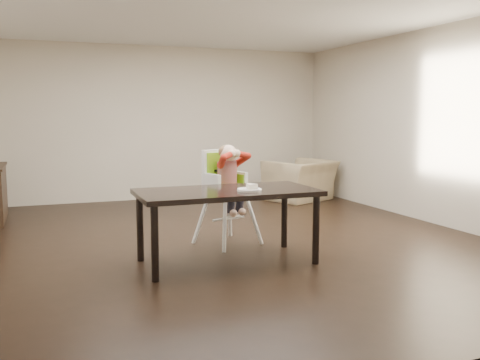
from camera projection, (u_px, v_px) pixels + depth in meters
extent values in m
plane|color=black|center=(230.00, 240.00, 6.42)|extent=(7.00, 7.00, 0.00)
cube|color=#BDB29D|center=(163.00, 123.00, 9.51)|extent=(6.00, 0.02, 2.70)
cube|color=#BDB29D|center=(438.00, 142.00, 3.01)|extent=(6.00, 0.02, 2.70)
cube|color=#BDB29D|center=(435.00, 126.00, 7.32)|extent=(0.02, 7.00, 2.70)
cube|color=white|center=(229.00, 9.00, 6.10)|extent=(6.00, 7.00, 0.02)
cube|color=black|center=(227.00, 192.00, 5.39)|extent=(1.80, 0.90, 0.05)
cylinder|color=black|center=(155.00, 244.00, 4.80)|extent=(0.07, 0.07, 0.70)
cylinder|color=black|center=(316.00, 230.00, 5.38)|extent=(0.07, 0.07, 0.70)
cylinder|color=black|center=(140.00, 228.00, 5.49)|extent=(0.07, 0.07, 0.70)
cylinder|color=black|center=(284.00, 217.00, 6.07)|extent=(0.07, 0.07, 0.70)
cylinder|color=white|center=(225.00, 223.00, 5.92)|extent=(0.06, 0.06, 0.62)
cylinder|color=white|center=(254.00, 218.00, 6.21)|extent=(0.06, 0.06, 0.62)
cylinder|color=white|center=(201.00, 217.00, 6.25)|extent=(0.06, 0.06, 0.62)
cylinder|color=white|center=(230.00, 213.00, 6.54)|extent=(0.06, 0.06, 0.62)
cube|color=white|center=(227.00, 192.00, 6.19)|extent=(0.55, 0.52, 0.05)
cube|color=#7BBA17|center=(227.00, 188.00, 6.19)|extent=(0.44, 0.43, 0.03)
cube|color=white|center=(218.00, 169.00, 6.29)|extent=(0.43, 0.20, 0.46)
cube|color=#7BBA17|center=(220.00, 170.00, 6.27)|extent=(0.36, 0.15, 0.42)
cube|color=black|center=(219.00, 171.00, 6.16)|extent=(0.10, 0.20, 0.02)
cube|color=black|center=(229.00, 170.00, 6.25)|extent=(0.10, 0.20, 0.02)
cylinder|color=#A32012|center=(227.00, 174.00, 6.17)|extent=(0.32, 0.32, 0.30)
sphere|color=beige|center=(228.00, 154.00, 6.12)|extent=(0.25, 0.25, 0.20)
ellipsoid|color=brown|center=(227.00, 152.00, 6.14)|extent=(0.26, 0.25, 0.15)
sphere|color=beige|center=(232.00, 154.00, 6.02)|extent=(0.11, 0.11, 0.09)
sphere|color=beige|center=(237.00, 153.00, 6.07)|extent=(0.11, 0.11, 0.09)
cylinder|color=white|center=(249.00, 190.00, 5.30)|extent=(0.28, 0.28, 0.02)
torus|color=white|center=(249.00, 189.00, 5.30)|extent=(0.28, 0.28, 0.01)
imported|color=tan|center=(300.00, 174.00, 9.41)|extent=(1.27, 1.07, 0.94)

